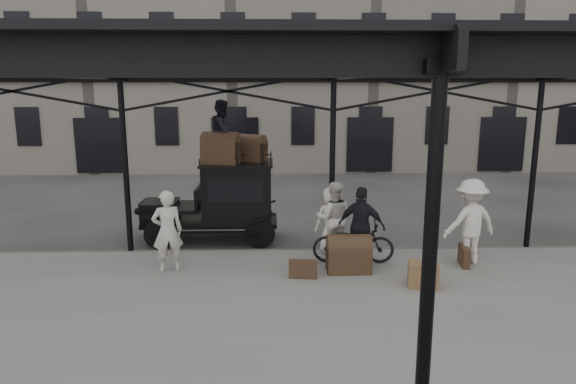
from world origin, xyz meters
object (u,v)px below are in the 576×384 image
object	(u,v)px
taxi	(226,198)
steamer_trunk_roof_near	(221,150)
steamer_trunk_platform	(349,256)
porter_left	(167,231)
bicycle	(353,242)
porter_official	(361,227)

from	to	relation	value
taxi	steamer_trunk_roof_near	xyz separation A→B (m)	(-0.08, -0.25, 1.32)
steamer_trunk_roof_near	steamer_trunk_platform	bearing A→B (deg)	-28.28
porter_left	bicycle	xyz separation A→B (m)	(4.16, 0.41, -0.42)
porter_left	steamer_trunk_platform	bearing A→B (deg)	160.22
taxi	bicycle	world-z (taller)	taxi
porter_official	bicycle	bearing A→B (deg)	-29.77
bicycle	steamer_trunk_platform	distance (m)	0.62
bicycle	porter_official	bearing A→B (deg)	-136.29
porter_left	steamer_trunk_roof_near	xyz separation A→B (m)	(0.97, 2.46, 1.46)
taxi	bicycle	size ratio (longest dim) A/B	1.95
porter_left	porter_official	bearing A→B (deg)	165.61
taxi	bicycle	xyz separation A→B (m)	(3.12, -2.30, -0.56)
taxi	porter_left	size ratio (longest dim) A/B	2.01
porter_left	bicycle	size ratio (longest dim) A/B	0.97
porter_official	steamer_trunk_platform	world-z (taller)	porter_official
bicycle	steamer_trunk_platform	world-z (taller)	bicycle
porter_official	steamer_trunk_roof_near	xyz separation A→B (m)	(-3.34, 2.23, 1.46)
steamer_trunk_roof_near	steamer_trunk_platform	size ratio (longest dim) A/B	0.99
steamer_trunk_roof_near	steamer_trunk_platform	xyz separation A→B (m)	(3.01, -2.63, -2.03)
steamer_trunk_platform	bicycle	bearing A→B (deg)	71.05
taxi	steamer_trunk_platform	distance (m)	4.16
porter_left	steamer_trunk_platform	size ratio (longest dim) A/B	1.91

